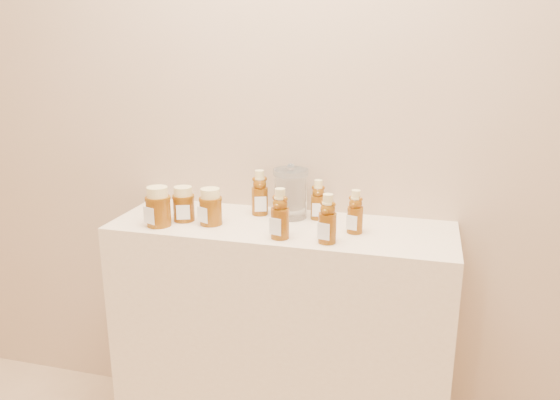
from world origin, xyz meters
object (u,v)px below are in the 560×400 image
(glass_canister, at_px, (291,191))
(bear_bottle_front_left, at_px, (280,210))
(honey_jar_left, at_px, (184,204))
(bear_bottle_back_left, at_px, (260,190))
(display_table, at_px, (281,339))

(glass_canister, bearing_deg, bear_bottle_front_left, -84.76)
(glass_canister, bearing_deg, honey_jar_left, -159.16)
(bear_bottle_back_left, distance_m, glass_canister, 0.12)
(glass_canister, bearing_deg, display_table, -95.62)
(display_table, distance_m, glass_canister, 0.56)
(honey_jar_left, bearing_deg, bear_bottle_back_left, 9.21)
(bear_bottle_back_left, relative_size, bear_bottle_front_left, 1.00)
(bear_bottle_back_left, distance_m, bear_bottle_front_left, 0.27)
(bear_bottle_front_left, distance_m, glass_canister, 0.23)
(glass_canister, bearing_deg, bear_bottle_back_left, 178.17)
(bear_bottle_front_left, bearing_deg, glass_canister, 110.43)
(bear_bottle_back_left, relative_size, glass_canister, 0.97)
(honey_jar_left, bearing_deg, display_table, -14.45)
(display_table, relative_size, bear_bottle_front_left, 6.35)
(bear_bottle_back_left, bearing_deg, honey_jar_left, -171.48)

